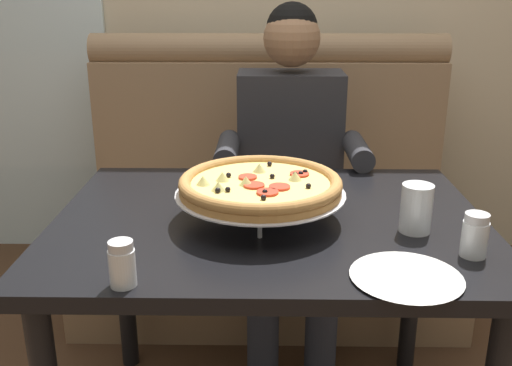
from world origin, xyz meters
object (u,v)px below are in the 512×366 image
object	(u,v)px
shaker_parmesan	(122,267)
booth_bench	(268,210)
plate_near_left	(406,274)
diner_main	(291,159)
drinking_glass	(416,211)
pizza	(260,186)
shaker_oregano	(474,238)
dining_table	(269,248)

from	to	relation	value
shaker_parmesan	booth_bench	bearing A→B (deg)	76.59
booth_bench	plate_near_left	bearing A→B (deg)	-76.93
diner_main	shaker_parmesan	distance (m)	1.09
drinking_glass	pizza	bearing A→B (deg)	169.71
shaker_oregano	drinking_glass	distance (m)	0.17
dining_table	drinking_glass	size ratio (longest dim) A/B	9.29
shaker_oregano	plate_near_left	xyz separation A→B (m)	(-0.18, -0.11, -0.03)
diner_main	pizza	world-z (taller)	diner_main
dining_table	shaker_oregano	bearing A→B (deg)	-26.19
booth_bench	shaker_oregano	bearing A→B (deg)	-67.55
dining_table	pizza	xyz separation A→B (m)	(-0.03, -0.02, 0.19)
diner_main	pizza	bearing A→B (deg)	-99.41
booth_bench	drinking_glass	size ratio (longest dim) A/B	12.68
dining_table	shaker_parmesan	bearing A→B (deg)	-128.75
diner_main	shaker_oregano	xyz separation A→B (m)	(0.38, -0.86, 0.07)
dining_table	pizza	distance (m)	0.19
booth_bench	pizza	xyz separation A→B (m)	(-0.03, -0.92, 0.43)
shaker_parmesan	plate_near_left	size ratio (longest dim) A/B	0.41
pizza	plate_near_left	size ratio (longest dim) A/B	1.86
shaker_parmesan	plate_near_left	world-z (taller)	shaker_parmesan
shaker_oregano	drinking_glass	bearing A→B (deg)	125.72
booth_bench	diner_main	size ratio (longest dim) A/B	1.24
shaker_oregano	drinking_glass	world-z (taller)	drinking_glass
drinking_glass	plate_near_left	bearing A→B (deg)	-107.28
pizza	plate_near_left	world-z (taller)	pizza
booth_bench	shaker_parmesan	distance (m)	1.37
dining_table	plate_near_left	distance (m)	0.46
diner_main	drinking_glass	size ratio (longest dim) A/B	10.25
diner_main	booth_bench	bearing A→B (deg)	107.34
shaker_parmesan	drinking_glass	world-z (taller)	drinking_glass
shaker_oregano	drinking_glass	xyz separation A→B (m)	(-0.10, 0.14, 0.01)
dining_table	diner_main	xyz separation A→B (m)	(0.08, 0.63, 0.07)
dining_table	shaker_parmesan	world-z (taller)	shaker_parmesan
dining_table	diner_main	distance (m)	0.64
dining_table	pizza	size ratio (longest dim) A/B	2.58
shaker_parmesan	pizza	bearing A→B (deg)	52.20
dining_table	diner_main	bearing A→B (deg)	82.54
dining_table	drinking_glass	distance (m)	0.41
diner_main	plate_near_left	xyz separation A→B (m)	(0.21, -0.98, 0.04)
diner_main	shaker_oregano	distance (m)	0.95
diner_main	shaker_parmesan	xyz separation A→B (m)	(-0.39, -1.02, 0.07)
dining_table	shaker_parmesan	distance (m)	0.51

